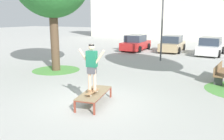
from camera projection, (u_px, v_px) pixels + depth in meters
ground_plane at (93, 102)px, 9.00m from camera, size 120.00×120.00×0.00m
building_facade at (203, 2)px, 33.17m from camera, size 34.15×4.00×10.47m
skate_box at (94, 94)px, 8.69m from camera, size 1.05×2.00×0.46m
skateboard at (92, 92)px, 8.49m from camera, size 0.27×0.81×0.09m
skater at (92, 65)px, 8.27m from camera, size 1.00×0.31×1.69m
grass_patch_near_left at (56, 70)px, 14.47m from camera, size 2.85×2.85×0.01m
car_red at (136, 43)px, 22.95m from camera, size 1.95×4.22×1.50m
car_tan at (172, 44)px, 22.19m from camera, size 1.93×4.21×1.50m
car_white at (210, 47)px, 20.24m from camera, size 2.15×4.32×1.50m
park_bench at (221, 72)px, 12.00m from camera, size 0.73×2.44×0.83m
light_post at (163, 8)px, 16.76m from camera, size 0.36×0.36×5.83m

